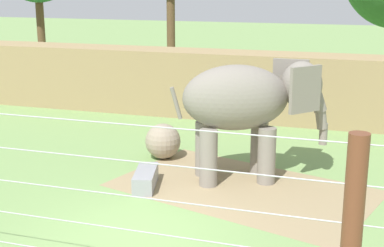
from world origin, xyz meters
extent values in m
plane|color=#759956|center=(0.00, 0.00, 0.00)|extent=(120.00, 120.00, 0.00)
cube|color=#937F5B|center=(1.58, 3.15, 0.00)|extent=(7.18, 5.47, 0.01)
cube|color=#997F56|center=(0.00, 10.52, 1.26)|extent=(36.00, 1.80, 2.52)
cylinder|color=gray|center=(1.72, 4.48, 0.74)|extent=(0.47, 0.47, 1.49)
cylinder|color=gray|center=(2.06, 3.73, 0.74)|extent=(0.47, 0.47, 1.49)
cylinder|color=gray|center=(0.34, 3.85, 0.74)|extent=(0.47, 0.47, 1.49)
cylinder|color=gray|center=(0.68, 3.10, 0.74)|extent=(0.47, 0.47, 1.49)
ellipsoid|color=gray|center=(1.20, 3.79, 2.21)|extent=(3.13, 2.50, 1.70)
ellipsoid|color=gray|center=(2.77, 4.51, 2.51)|extent=(1.44, 1.50, 1.23)
cube|color=gray|center=(2.41, 5.05, 2.51)|extent=(0.96, 0.11, 1.17)
cube|color=gray|center=(2.94, 3.89, 2.51)|extent=(0.70, 0.80, 1.17)
cylinder|color=gray|center=(3.19, 4.70, 2.07)|extent=(0.61, 0.53, 0.67)
cylinder|color=gray|center=(3.30, 4.76, 1.60)|extent=(0.46, 0.41, 0.62)
cylinder|color=gray|center=(3.38, 4.79, 1.16)|extent=(0.29, 0.29, 0.58)
cylinder|color=gray|center=(-0.20, 3.15, 2.10)|extent=(0.34, 0.23, 0.85)
sphere|color=gray|center=(-1.23, 4.87, 0.52)|extent=(1.05, 1.05, 1.05)
cylinder|color=#B7B7BC|center=(0.00, -3.12, 1.65)|extent=(9.67, 0.02, 0.02)
cylinder|color=#B7B7BC|center=(0.00, -3.12, 2.17)|extent=(9.67, 0.02, 0.02)
cylinder|color=#B7B7BC|center=(0.00, -3.12, 2.70)|extent=(9.67, 0.02, 0.02)
cylinder|color=#B7B7BC|center=(0.00, -3.12, 3.22)|extent=(9.67, 0.02, 0.02)
cube|color=gray|center=(-0.82, 2.51, 0.22)|extent=(0.83, 1.48, 0.44)
cylinder|color=brown|center=(-5.70, 18.00, 3.05)|extent=(0.44, 0.44, 6.10)
cylinder|color=brown|center=(-13.36, 17.60, 2.20)|extent=(0.44, 0.44, 4.39)
camera|label=1|loc=(4.36, -9.78, 5.12)|focal=51.61mm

